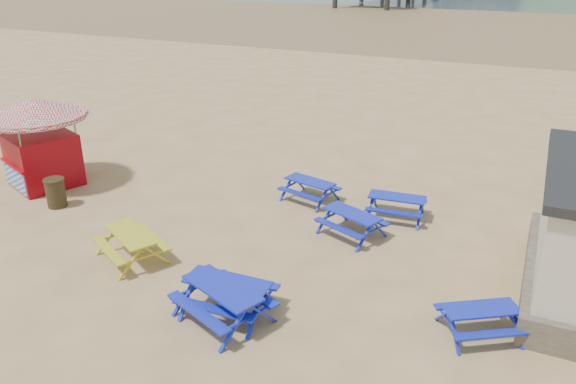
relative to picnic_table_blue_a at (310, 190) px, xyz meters
The scene contains 11 objects.
ground 3.32m from the picnic_table_blue_a, 93.96° to the right, with size 400.00×400.00×0.00m, color tan.
wet_sand 51.71m from the picnic_table_blue_a, 90.25° to the left, with size 400.00×400.00×0.00m, color olive.
picnic_table_blue_a is the anchor object (origin of this frame).
picnic_table_blue_b 2.65m from the picnic_table_blue_a, 41.02° to the right, with size 2.06×1.87×0.70m.
picnic_table_blue_c 2.85m from the picnic_table_blue_a, ahead, with size 1.79×1.50×0.70m.
picnic_table_blue_d 6.68m from the picnic_table_blue_a, 83.70° to the right, with size 2.39×2.18×0.82m.
picnic_table_blue_e 6.40m from the picnic_table_blue_a, 83.77° to the right, with size 1.95×1.60×0.80m.
picnic_table_blue_f 7.62m from the picnic_table_blue_a, 39.74° to the right, with size 1.99×1.89×0.65m.
picnic_table_yellow 6.06m from the picnic_table_blue_a, 116.97° to the right, with size 2.26×2.12×0.75m.
ice_cream_kiosk 9.23m from the picnic_table_blue_a, 163.90° to the right, with size 4.40×4.40×3.02m.
litter_bin 7.97m from the picnic_table_blue_a, 151.98° to the right, with size 0.63×0.63×0.93m.
Camera 1 is at (6.48, -12.01, 7.42)m, focal length 35.00 mm.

